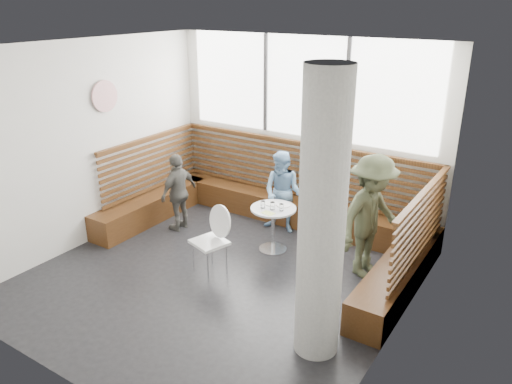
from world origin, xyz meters
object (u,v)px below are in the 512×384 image
Objects in this scene: adult_man at (371,217)px; child_left at (179,192)px; cafe_table at (273,220)px; child_back at (283,192)px; cafe_chair at (213,234)px; concrete_column at (322,221)px.

child_left is (-3.28, -0.30, -0.23)m from adult_man.
child_back reaches higher than cafe_table.
child_left is at bearing 165.84° from cafe_chair.
cafe_chair is 0.72× the size of child_back.
child_left is (-1.36, 0.83, 0.08)m from cafe_chair.
child_back is (-0.24, 0.70, 0.18)m from cafe_table.
cafe_chair is 2.25m from adult_man.
cafe_table is (-1.64, 1.77, -1.08)m from concrete_column.
child_back is (0.16, 1.72, 0.11)m from cafe_chair.
child_left reaches higher than cafe_table.
cafe_table is 0.76m from child_back.
cafe_table is at bearing 132.81° from concrete_column.
adult_man reaches higher than child_back.
concrete_column is 1.78× the size of adult_man.
cafe_table is at bearing 110.76° from adult_man.
adult_man reaches higher than cafe_table.
concrete_column is at bearing -56.11° from child_back.
cafe_table is 1.57m from adult_man.
child_back reaches higher than child_left.
cafe_chair is at bearing -98.75° from child_back.
cafe_table is 0.54× the size of child_left.
child_left is at bearing 155.06° from concrete_column.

